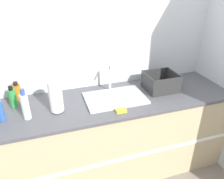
% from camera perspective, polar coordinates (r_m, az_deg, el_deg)
% --- Properties ---
extents(wall_back, '(4.87, 0.06, 2.60)m').
position_cam_1_polar(wall_back, '(2.26, -3.78, 10.75)').
color(wall_back, silver).
rests_on(wall_back, ground_plane).
extents(counter_cabinet, '(2.49, 0.69, 0.90)m').
position_cam_1_polar(counter_cabinet, '(2.35, -0.87, -12.12)').
color(counter_cabinet, tan).
rests_on(counter_cabinet, ground_plane).
extents(sink, '(0.57, 0.38, 0.29)m').
position_cam_1_polar(sink, '(2.10, 0.77, -1.97)').
color(sink, silver).
rests_on(sink, counter_cabinet).
extents(paper_towel_roll, '(0.11, 0.11, 0.29)m').
position_cam_1_polar(paper_towel_roll, '(1.91, -14.49, -1.83)').
color(paper_towel_roll, '#4C4C51').
rests_on(paper_towel_roll, counter_cabinet).
extents(dish_rack, '(0.32, 0.28, 0.18)m').
position_cam_1_polar(dish_rack, '(2.31, 12.55, 1.55)').
color(dish_rack, '#2D2D2D').
rests_on(dish_rack, counter_cabinet).
extents(bottle_green, '(0.07, 0.07, 0.21)m').
position_cam_1_polar(bottle_green, '(2.13, -24.52, -1.98)').
color(bottle_green, '#2D8C3D').
rests_on(bottle_green, counter_cabinet).
extents(bottle_clear, '(0.06, 0.06, 0.27)m').
position_cam_1_polar(bottle_clear, '(1.90, -21.70, -4.01)').
color(bottle_clear, silver).
rests_on(bottle_clear, counter_cabinet).
extents(bottle_blue, '(0.06, 0.06, 0.21)m').
position_cam_1_polar(bottle_blue, '(1.97, -27.18, -4.94)').
color(bottle_blue, '#2D56B7').
rests_on(bottle_blue, counter_cabinet).
extents(bottle_amber, '(0.07, 0.07, 0.19)m').
position_cam_1_polar(bottle_amber, '(2.24, -23.50, -0.62)').
color(bottle_amber, '#B26B19').
rests_on(bottle_amber, counter_cabinet).
extents(sponge, '(0.09, 0.06, 0.02)m').
position_cam_1_polar(sponge, '(1.91, 2.37, -5.52)').
color(sponge, yellow).
rests_on(sponge, counter_cabinet).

